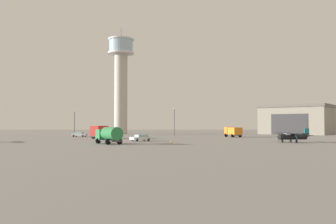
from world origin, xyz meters
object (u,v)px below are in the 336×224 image
object	(u,v)px
car_white	(141,138)
traffic_cone_near_left	(171,142)
airplane_black	(293,136)
car_silver	(79,134)
light_post_east	(174,119)
control_tower	(121,75)
truck_box_orange	(233,131)
truck_fuel_tanker_green	(109,135)
light_post_north	(74,120)
truck_box_red	(101,132)

from	to	relation	value
car_white	traffic_cone_near_left	bearing A→B (deg)	89.99
airplane_black	car_silver	size ratio (longest dim) A/B	2.02
light_post_east	airplane_black	bearing A→B (deg)	-67.82
control_tower	truck_box_orange	world-z (taller)	control_tower
airplane_black	light_post_east	distance (m)	53.23
truck_fuel_tanker_green	control_tower	bearing A→B (deg)	-26.06
control_tower	airplane_black	size ratio (longest dim) A/B	4.33
truck_box_orange	airplane_black	bearing A→B (deg)	171.02
truck_box_orange	truck_fuel_tanker_green	size ratio (longest dim) A/B	0.84
truck_box_orange	light_post_north	distance (m)	48.80
truck_box_red	car_white	bearing A→B (deg)	-116.33
truck_box_orange	car_white	bearing A→B (deg)	117.10
car_silver	airplane_black	bearing A→B (deg)	-20.88
car_white	airplane_black	bearing A→B (deg)	129.76
car_white	control_tower	bearing A→B (deg)	-117.77
control_tower	truck_box_orange	distance (m)	55.11
truck_box_red	car_silver	world-z (taller)	truck_box_red
truck_fuel_tanker_green	car_white	world-z (taller)	truck_fuel_tanker_green
truck_box_red	car_white	world-z (taller)	truck_box_red
light_post_north	traffic_cone_near_left	bearing A→B (deg)	-58.73
airplane_black	truck_box_red	size ratio (longest dim) A/B	1.39
control_tower	truck_box_red	bearing A→B (deg)	-90.92
control_tower	car_white	size ratio (longest dim) A/B	8.74
truck_box_orange	traffic_cone_near_left	xyz separation A→B (m)	(-19.13, -32.53, -1.33)
airplane_black	truck_fuel_tanker_green	distance (m)	35.13
truck_box_red	truck_box_orange	world-z (taller)	truck_box_red
light_post_east	truck_box_red	bearing A→B (deg)	-125.87
light_post_east	light_post_north	bearing A→B (deg)	-172.23
truck_fuel_tanker_green	light_post_east	xyz separation A→B (m)	(14.85, 53.26, 3.62)
truck_box_orange	car_silver	xyz separation A→B (m)	(-43.33, 2.98, -0.86)
truck_box_orange	car_white	world-z (taller)	truck_box_orange
airplane_black	truck_fuel_tanker_green	world-z (taller)	truck_fuel_tanker_green
control_tower	truck_box_orange	xyz separation A→B (m)	(34.63, -37.45, -20.85)
car_silver	car_white	bearing A→B (deg)	-41.36
control_tower	truck_fuel_tanker_green	bearing A→B (deg)	-86.65
light_post_north	car_white	bearing A→B (deg)	-59.93
airplane_black	truck_fuel_tanker_green	size ratio (longest dim) A/B	1.27
truck_box_orange	truck_fuel_tanker_green	world-z (taller)	truck_fuel_tanker_green
control_tower	car_silver	world-z (taller)	control_tower
control_tower	light_post_north	size ratio (longest dim) A/B	5.04
truck_fuel_tanker_green	traffic_cone_near_left	bearing A→B (deg)	-103.11
control_tower	traffic_cone_near_left	world-z (taller)	control_tower
control_tower	car_silver	size ratio (longest dim) A/B	8.76
truck_box_red	car_white	xyz separation A→B (m)	(10.30, -14.37, -1.01)
truck_box_red	control_tower	bearing A→B (deg)	27.12
airplane_black	car_white	size ratio (longest dim) A/B	2.02
control_tower	light_post_east	bearing A→B (deg)	-46.24
traffic_cone_near_left	truck_fuel_tanker_green	bearing A→B (deg)	-163.70
truck_box_red	truck_fuel_tanker_green	size ratio (longest dim) A/B	0.91
truck_box_orange	car_white	size ratio (longest dim) A/B	1.34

